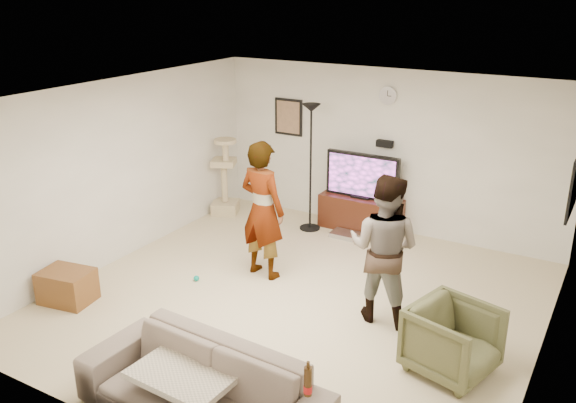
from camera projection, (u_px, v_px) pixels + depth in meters
The scene contains 24 objects.
floor at pixel (297, 301), 7.45m from camera, with size 5.50×5.50×0.02m, color #C4B48A.
ceiling at pixel (298, 95), 6.60m from camera, with size 5.50×5.50×0.02m, color silver.
wall_back at pixel (386, 151), 9.26m from camera, with size 5.50×0.04×2.50m, color beige.
wall_front at pixel (126, 308), 4.79m from camera, with size 5.50×0.04×2.50m, color beige.
wall_left at pixel (122, 170), 8.32m from camera, with size 0.04×5.50×2.50m, color beige.
wall_right at pixel (552, 255), 5.72m from camera, with size 0.04×5.50×2.50m, color beige.
wall_clock at pixel (388, 96), 8.95m from camera, with size 0.26×0.26×0.04m, color white.
wall_speaker at pixel (385, 144), 9.17m from camera, with size 0.25×0.10×0.10m, color black.
picture_back at pixel (288, 117), 9.93m from camera, with size 0.42×0.03×0.52m, color #816249.
picture_right at pixel (574, 184), 6.95m from camera, with size 0.03×0.78×0.62m, color #D2C853.
tv_stand at pixel (361, 213), 9.52m from camera, with size 1.28×0.45×0.54m, color #34150B.
console_box at pixel (345, 235), 9.31m from camera, with size 0.40×0.30×0.07m, color silver.
tv at pixel (362, 176), 9.31m from camera, with size 1.17×0.08×0.70m, color black.
tv_screen at pixel (361, 177), 9.27m from camera, with size 1.08×0.01×0.61m, color #FB53F1.
floor_lamp at pixel (311, 168), 9.30m from camera, with size 0.32×0.32×1.98m, color black.
cat_tree at pixel (224, 176), 10.08m from camera, with size 0.42×0.42×1.30m, color tan.
person_left at pixel (262, 210), 7.82m from camera, with size 0.67×0.44×1.83m, color #ABABB7.
person_right at pixel (384, 249), 6.80m from camera, with size 0.84×0.66×1.73m, color navy.
sofa at pixel (201, 388), 5.30m from camera, with size 2.28×0.89×0.67m, color #716257.
throw_blanket at pixel (187, 372), 5.33m from camera, with size 0.90×0.70×0.06m, color beige.
beer_bottle at pixel (308, 381), 4.65m from camera, with size 0.06×0.06×0.25m, color #3B240D.
armchair at pixel (453, 340), 5.98m from camera, with size 0.76×0.78×0.71m, color #4B4C2D.
side_table at pixel (67, 286), 7.37m from camera, with size 0.60×0.45×0.40m, color brown.
toy_ball at pixel (196, 278), 7.93m from camera, with size 0.07×0.07×0.07m, color #08907E.
Camera 1 is at (3.23, -5.76, 3.65)m, focal length 38.03 mm.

